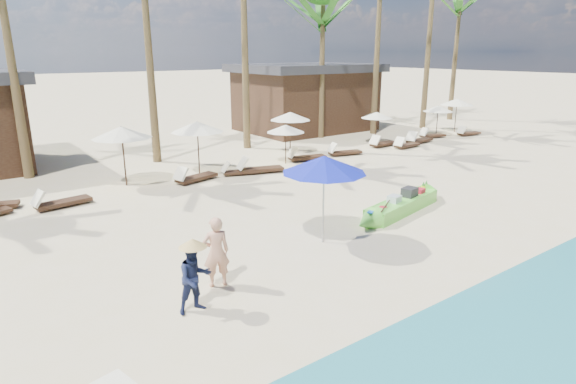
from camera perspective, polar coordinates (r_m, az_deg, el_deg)
ground at (r=11.27m, az=1.66°, el=-10.53°), size 240.00×240.00×0.00m
green_canoe at (r=16.25m, az=13.38°, el=-1.47°), size 5.67×1.55×0.73m
tourist at (r=10.86m, az=-8.51°, el=-7.04°), size 0.68×0.54×1.63m
vendor_green at (r=9.94m, az=-11.00°, el=-9.99°), size 0.73×0.58×1.46m
blue_umbrella at (r=12.78m, az=4.31°, el=3.28°), size 2.28×2.28×2.45m
resort_parasol_5 at (r=19.62m, az=-19.13°, el=6.71°), size 2.28×2.28×2.34m
lounger_5_left at (r=17.99m, az=-25.50°, el=-1.04°), size 1.93×0.82×0.64m
resort_parasol_6 at (r=20.64m, az=-10.71°, el=7.60°), size 2.22×2.22×2.28m
lounger_6_left at (r=19.81m, az=-11.09°, el=1.78°), size 1.99×1.03×0.65m
lounger_6_right at (r=20.65m, az=-5.87°, el=2.50°), size 1.69×1.01×0.55m
resort_parasol_7 at (r=22.42m, az=-0.29°, el=7.53°), size 1.79×1.79×1.84m
lounger_7_left at (r=20.89m, az=-3.58°, el=2.84°), size 2.08×1.18×0.68m
lounger_7_right at (r=23.27m, az=1.99°, el=4.23°), size 2.00×1.07×0.65m
resort_parasol_8 at (r=24.72m, az=0.27°, el=8.98°), size 2.07×2.07×2.14m
lounger_8_left at (r=24.66m, az=6.54°, el=4.79°), size 1.85×0.98×0.60m
resort_parasol_9 at (r=27.89m, az=10.46°, el=8.95°), size 1.76×1.76×1.82m
lounger_9_left at (r=27.17m, az=13.80°, el=5.48°), size 1.76×0.63×0.59m
lounger_9_right at (r=27.27m, az=11.08°, el=5.71°), size 1.84×0.67×0.62m
resort_parasol_10 at (r=31.43m, az=17.38°, el=9.42°), size 1.84×1.84×1.89m
lounger_10_left at (r=28.73m, az=15.17°, el=6.01°), size 2.01×0.77×0.67m
lounger_10_right at (r=30.76m, az=16.62°, el=6.50°), size 1.79×0.88×0.58m
resort_parasol_11 at (r=33.44m, az=19.41°, el=10.04°), size 2.10×2.10×2.17m
lounger_11_left at (r=32.39m, az=20.53°, el=6.60°), size 1.73×0.75×0.57m
palm_6 at (r=29.49m, az=4.16°, el=20.10°), size 2.08×2.08×8.51m
palm_9 at (r=39.70m, az=19.68°, el=19.73°), size 2.08×2.08×9.82m
pavilion_east at (r=32.59m, az=2.09°, el=11.23°), size 8.80×6.60×4.30m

